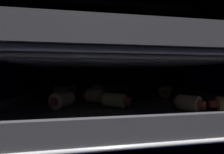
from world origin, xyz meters
TOP-DOWN VIEW (x-y plane):
  - ground_plane at (0.00, 0.00)cm, footprint 50.65×49.74cm
  - oven_wall_back at (0.00, 24.27)cm, footprint 50.65×1.20cm
  - oven_wall_left at (-24.72, 0.00)cm, footprint 1.20×47.34cm
  - oven_wall_right at (24.72, 0.00)cm, footprint 1.20×47.34cm
  - heating_element at (0.00, 0.00)cm, footprint 38.60×19.07cm
  - oven_rack_lower at (0.00, -0.00)cm, footprint 45.91×46.39cm
  - baking_tray_lower at (0.00, 0.00)cm, footprint 42.62×42.45cm
  - pig_in_blanket_lower_0 at (-3.97, 9.93)cm, footprint 4.20×5.78cm
  - pig_in_blanket_lower_1 at (12.77, 1.43)cm, footprint 3.63×5.21cm
  - pig_in_blanket_lower_2 at (-13.79, 6.40)cm, footprint 5.47×3.88cm
  - pig_in_blanket_lower_3 at (-12.57, 15.48)cm, footprint 3.61×5.48cm
  - pig_in_blanket_lower_4 at (17.88, 9.88)cm, footprint 5.04×3.34cm
  - pig_in_blanket_lower_5 at (-11.65, -7.17)cm, footprint 4.39×5.66cm
  - pig_in_blanket_lower_6 at (-5.32, -3.14)cm, footprint 5.87×4.10cm
  - pig_in_blanket_lower_8 at (-2.11, -8.43)cm, footprint 5.41×4.65cm
  - pig_in_blanket_lower_9 at (9.65, -13.16)cm, footprint 3.86×5.00cm
  - oven_rack_upper at (0.00, 0.00)cm, footprint 46.16×46.39cm
  - baking_tray_upper at (0.00, 0.00)cm, footprint 42.62×42.45cm
  - pig_in_blanket_upper_0 at (-0.56, 17.64)cm, footprint 4.94×2.97cm
  - pig_in_blanket_upper_1 at (11.36, -9.80)cm, footprint 3.43×5.52cm
  - pig_in_blanket_upper_2 at (12.73, 2.17)cm, footprint 5.36×4.40cm
  - pig_in_blanket_upper_3 at (-10.31, 5.07)cm, footprint 5.87×3.75cm
  - pig_in_blanket_upper_4 at (-13.18, 10.99)cm, footprint 5.68×3.95cm
  - pig_in_blanket_upper_5 at (-10.08, -11.53)cm, footprint 6.18×3.68cm

SIDE VIEW (x-z plane):
  - ground_plane at x=0.00cm, z-range -1.20..0.00cm
  - oven_rack_lower at x=0.00cm, z-range 9.16..9.68cm
  - baking_tray_lower at x=0.00cm, z-range 8.95..11.69cm
  - pig_in_blanket_lower_3 at x=-12.57cm, z-range 10.61..13.12cm
  - pig_in_blanket_lower_4 at x=17.88cm, z-range 10.61..13.16cm
  - pig_in_blanket_lower_8 at x=-2.11cm, z-range 10.61..13.24cm
  - pig_in_blanket_lower_9 at x=9.65cm, z-range 10.61..13.26cm
  - pig_in_blanket_lower_5 at x=-11.65cm, z-range 10.61..13.46cm
  - pig_in_blanket_lower_1 at x=12.77cm, z-range 10.61..13.46cm
  - pig_in_blanket_lower_6 at x=-5.32cm, z-range 10.61..13.56cm
  - pig_in_blanket_lower_0 at x=-3.97cm, z-range 10.61..13.63cm
  - pig_in_blanket_lower_2 at x=-13.79cm, z-range 10.61..13.73cm
  - oven_wall_back at x=0.00cm, z-range 0.00..35.74cm
  - oven_wall_left at x=-24.72cm, z-range 0.00..35.74cm
  - oven_wall_right at x=24.72cm, z-range 0.00..35.74cm
  - oven_rack_upper at x=0.00cm, z-range 19.02..19.80cm
  - baking_tray_upper at x=0.00cm, z-range 19.01..21.99cm
  - pig_in_blanket_upper_2 at x=12.73cm, z-range 20.85..23.30cm
  - pig_in_blanket_upper_0 at x=-0.56cm, z-range 20.85..23.31cm
  - pig_in_blanket_upper_1 at x=11.36cm, z-range 20.85..23.44cm
  - pig_in_blanket_upper_3 at x=-10.31cm, z-range 20.85..23.84cm
  - pig_in_blanket_upper_5 at x=-10.08cm, z-range 20.85..24.01cm
  - pig_in_blanket_upper_4 at x=-13.18cm, z-range 20.85..24.12cm
  - heating_element at x=0.00cm, z-range 32.83..34.53cm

